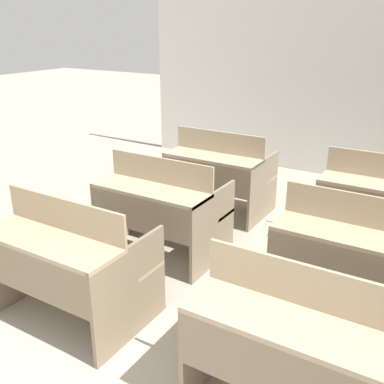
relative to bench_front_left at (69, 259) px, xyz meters
The scene contains 8 objects.
wall_back 4.44m from the bench_front_left, 76.93° to the left, with size 6.26×0.06×2.75m.
bench_front_left is the anchor object (origin of this frame).
bench_front_right 1.67m from the bench_front_left, ahead, with size 1.06×0.75×0.93m.
bench_second_left 1.13m from the bench_front_left, 89.75° to the left, with size 1.06×0.75×0.93m.
bench_second_right 2.04m from the bench_front_left, 33.58° to the left, with size 1.06×0.75×0.93m.
bench_third_left 2.27m from the bench_front_left, 90.30° to the left, with size 1.06×0.75×0.93m.
bench_third_right 2.84m from the bench_front_left, 53.45° to the left, with size 1.06×0.75×0.93m.
schoolbag 0.89m from the bench_front_left, behind, with size 0.28×0.24×0.31m.
Camera 1 is at (1.21, -0.31, 2.04)m, focal length 42.00 mm.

